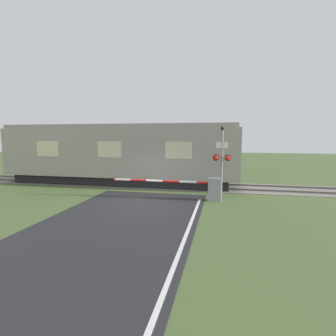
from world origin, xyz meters
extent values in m
plane|color=#4C6033|center=(0.00, 0.00, 0.00)|extent=(80.00, 80.00, 0.00)
cube|color=#262628|center=(0.00, -8.00, 0.01)|extent=(5.69, 20.00, 0.02)
cube|color=silver|center=(2.59, -8.00, 0.02)|extent=(0.12, 18.00, 0.00)
cube|color=slate|center=(0.00, 4.42, 0.01)|extent=(36.00, 3.20, 0.03)
cube|color=#595451|center=(0.00, 3.70, 0.08)|extent=(36.00, 0.08, 0.10)
cube|color=#595451|center=(0.00, 5.14, 0.08)|extent=(36.00, 0.08, 0.10)
cube|color=black|center=(-3.01, 4.42, 0.30)|extent=(14.07, 2.65, 0.60)
cube|color=#9E998E|center=(-3.01, 4.42, 2.12)|extent=(15.29, 3.12, 3.04)
cube|color=gray|center=(-3.01, 4.42, 3.76)|extent=(14.99, 2.87, 0.24)
cube|color=beige|center=(1.19, 2.85, 2.35)|extent=(1.53, 0.02, 0.97)
cube|color=beige|center=(-3.01, 2.85, 2.35)|extent=(1.53, 0.02, 0.97)
cube|color=beige|center=(-7.22, 2.85, 2.35)|extent=(1.53, 0.02, 0.97)
cube|color=gray|center=(3.29, 0.96, 0.56)|extent=(0.60, 0.44, 1.13)
cylinder|color=gray|center=(3.29, 0.96, 0.88)|extent=(0.16, 0.16, 0.18)
cylinder|color=red|center=(2.86, 0.96, 0.88)|extent=(0.86, 0.11, 0.11)
cylinder|color=white|center=(2.00, 0.96, 0.88)|extent=(0.86, 0.11, 0.11)
cylinder|color=red|center=(1.14, 0.96, 0.88)|extent=(0.86, 0.11, 0.11)
cylinder|color=white|center=(0.28, 0.96, 0.88)|extent=(0.86, 0.11, 0.11)
cylinder|color=red|center=(-0.58, 0.96, 0.88)|extent=(0.86, 0.11, 0.11)
cylinder|color=white|center=(-1.44, 0.96, 0.88)|extent=(0.86, 0.11, 0.11)
cylinder|color=red|center=(-1.87, 0.96, 0.88)|extent=(0.20, 0.02, 0.20)
cylinder|color=gray|center=(3.61, 0.97, 1.71)|extent=(0.11, 0.11, 3.41)
cube|color=gray|center=(3.61, 0.97, 2.11)|extent=(0.67, 0.07, 0.07)
sphere|color=red|center=(3.34, 0.92, 2.11)|extent=(0.24, 0.24, 0.24)
sphere|color=red|center=(3.89, 0.92, 2.11)|extent=(0.24, 0.24, 0.24)
cylinder|color=black|center=(3.34, 1.03, 2.11)|extent=(0.30, 0.06, 0.30)
cylinder|color=black|center=(3.89, 1.03, 2.11)|extent=(0.30, 0.06, 0.30)
cube|color=white|center=(3.61, 0.93, 2.73)|extent=(0.57, 0.02, 0.31)
sphere|color=black|center=(3.61, 0.97, 3.51)|extent=(0.18, 0.18, 0.18)
camera|label=1|loc=(3.71, -11.76, 3.15)|focal=28.00mm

